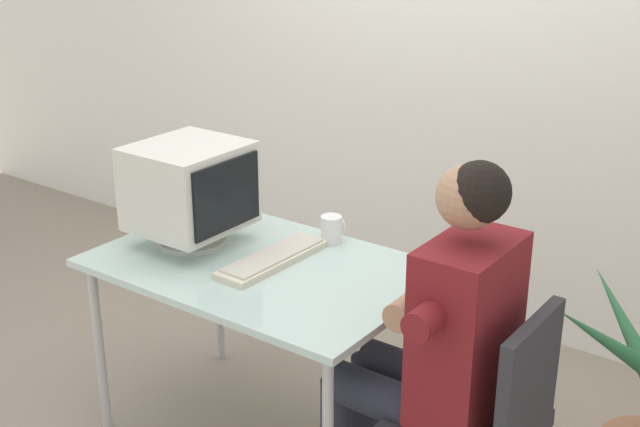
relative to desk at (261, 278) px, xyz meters
name	(u,v)px	position (x,y,z in m)	size (l,w,h in m)	color
wall_back	(518,9)	(0.30, 1.40, 0.83)	(8.00, 0.10, 3.00)	silver
desk	(261,278)	(0.00, 0.00, 0.00)	(1.19, 0.78, 0.73)	#B7B7BC
crt_monitor	(190,188)	(-0.32, -0.01, 0.28)	(0.37, 0.39, 0.39)	silver
keyboard	(273,258)	(0.03, 0.03, 0.08)	(0.16, 0.48, 0.03)	beige
office_chair	(485,416)	(0.92, -0.04, -0.20)	(0.42, 0.42, 0.84)	#4C4C51
person_seated	(435,338)	(0.73, -0.04, 0.01)	(0.70, 0.57, 1.28)	maroon
desk_mug	(332,229)	(0.09, 0.31, 0.11)	(0.08, 0.09, 0.11)	white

